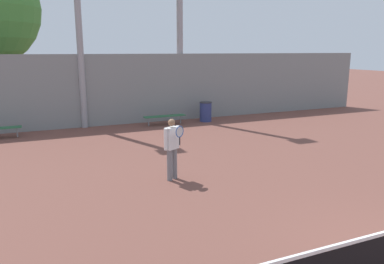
# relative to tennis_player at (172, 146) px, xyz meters

# --- Properties ---
(tennis_player) EXTENTS (0.54, 0.51, 1.69)m
(tennis_player) POSITION_rel_tennis_player_xyz_m (0.00, 0.00, 0.00)
(tennis_player) COLOR slate
(tennis_player) RESTS_ON ground_plane
(bench_courtside_near) EXTENTS (2.01, 0.40, 0.44)m
(bench_courtside_near) POSITION_rel_tennis_player_xyz_m (2.40, 7.38, -0.56)
(bench_courtside_near) COLOR #28663D
(bench_courtside_near) RESTS_ON ground_plane
(light_pole_far_right) EXTENTS (0.90, 0.60, 9.50)m
(light_pole_far_right) POSITION_rel_tennis_player_xyz_m (-1.18, 8.29, 4.46)
(light_pole_far_right) COLOR #939399
(light_pole_far_right) RESTS_ON ground_plane
(trash_bin) EXTENTS (0.62, 0.62, 0.97)m
(trash_bin) POSITION_rel_tennis_player_xyz_m (4.57, 7.40, -0.47)
(trash_bin) COLOR navy
(trash_bin) RESTS_ON ground_plane
(back_fence) EXTENTS (25.22, 0.06, 3.31)m
(back_fence) POSITION_rel_tennis_player_xyz_m (2.24, 8.34, 0.70)
(back_fence) COLOR gray
(back_fence) RESTS_ON ground_plane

